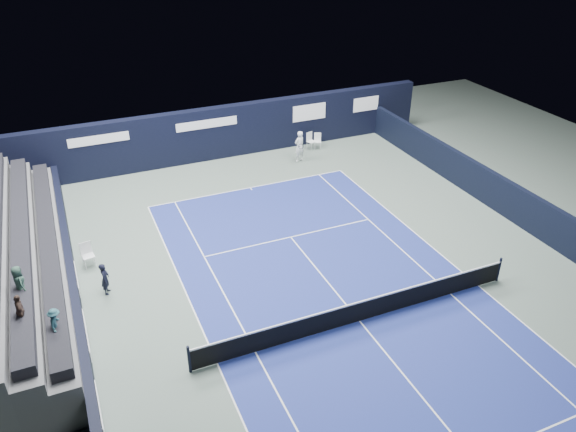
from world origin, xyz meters
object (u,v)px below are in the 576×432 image
folding_chair_back_b (310,140)px  line_judge_chair (87,253)px  folding_chair_back_a (318,138)px  tennis_net (360,310)px  tennis_player (299,146)px

folding_chair_back_b → line_judge_chair: bearing=-169.9°
folding_chair_back_b → line_judge_chair: line_judge_chair is taller
folding_chair_back_a → folding_chair_back_b: (-0.47, 0.03, -0.04)m
folding_chair_back_a → line_judge_chair: bearing=-127.4°
tennis_net → folding_chair_back_a: bearing=69.6°
line_judge_chair → tennis_player: size_ratio=0.59×
folding_chair_back_a → tennis_net: size_ratio=0.07×
folding_chair_back_b → tennis_player: bearing=-153.2°
folding_chair_back_a → tennis_player: tennis_player is taller
folding_chair_back_b → folding_chair_back_a: bearing=-22.9°
folding_chair_back_b → tennis_player: tennis_player is taller
folding_chair_back_b → tennis_player: (-1.40, -1.42, 0.33)m
folding_chair_back_a → folding_chair_back_b: bearing=-159.6°
line_judge_chair → folding_chair_back_a: bearing=19.1°
line_judge_chair → folding_chair_back_b: bearing=20.0°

